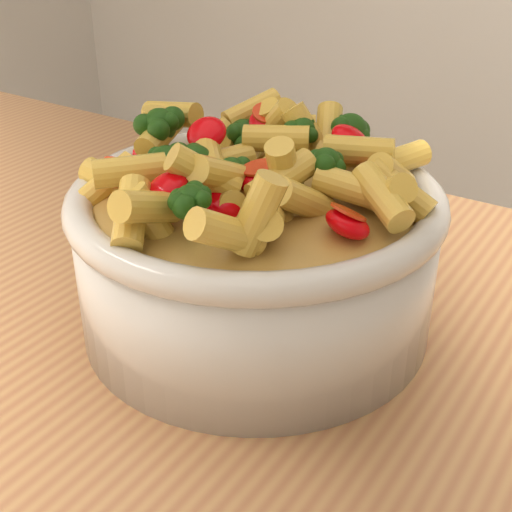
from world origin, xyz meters
The scene contains 3 objects.
table centered at (0.00, 0.00, 0.80)m, with size 1.20×0.80×0.90m.
serving_bowl centered at (0.11, 0.08, 0.96)m, with size 0.28×0.28×0.12m.
pasta_salad centered at (0.11, 0.08, 1.03)m, with size 0.22×0.22×0.05m.
Camera 1 is at (0.37, -0.32, 1.22)m, focal length 50.00 mm.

